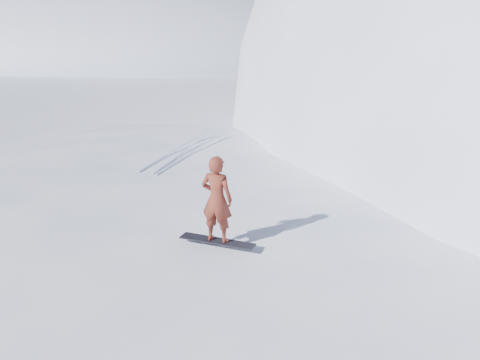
# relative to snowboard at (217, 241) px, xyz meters

# --- Properties ---
(ground) EXTENTS (400.00, 400.00, 0.00)m
(ground) POSITION_rel_snowboard_xyz_m (-3.14, 0.83, -2.41)
(ground) COLOR white
(ground) RESTS_ON ground
(near_ridge) EXTENTS (36.00, 28.00, 4.80)m
(near_ridge) POSITION_rel_snowboard_xyz_m (-2.14, 3.83, -2.41)
(near_ridge) COLOR white
(near_ridge) RESTS_ON ground
(far_ridge_a) EXTENTS (120.00, 70.00, 28.00)m
(far_ridge_a) POSITION_rel_snowboard_xyz_m (-73.14, 60.83, -2.41)
(far_ridge_a) COLOR white
(far_ridge_a) RESTS_ON ground
(far_ridge_c) EXTENTS (140.00, 90.00, 36.00)m
(far_ridge_c) POSITION_rel_snowboard_xyz_m (-43.14, 110.83, -2.41)
(far_ridge_c) COLOR white
(far_ridge_c) RESTS_ON ground
(wind_bumps) EXTENTS (16.00, 14.40, 1.00)m
(wind_bumps) POSITION_rel_snowboard_xyz_m (-3.70, 2.95, -2.41)
(wind_bumps) COLOR white
(wind_bumps) RESTS_ON ground
(snowboard) EXTENTS (1.70, 0.52, 0.03)m
(snowboard) POSITION_rel_snowboard_xyz_m (0.00, 0.00, 0.00)
(snowboard) COLOR black
(snowboard) RESTS_ON near_ridge
(snowboarder) EXTENTS (0.73, 0.53, 1.87)m
(snowboarder) POSITION_rel_snowboard_xyz_m (0.00, 0.00, 0.95)
(snowboarder) COLOR maroon
(snowboarder) RESTS_ON snowboard
(board_tracks) EXTENTS (1.91, 5.90, 0.04)m
(board_tracks) POSITION_rel_snowboard_xyz_m (-4.98, 6.11, 0.01)
(board_tracks) COLOR silver
(board_tracks) RESTS_ON ground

